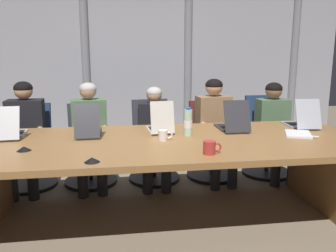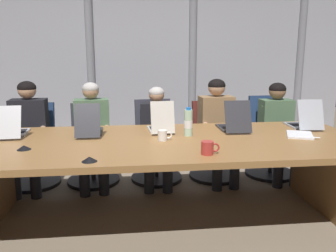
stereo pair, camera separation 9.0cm
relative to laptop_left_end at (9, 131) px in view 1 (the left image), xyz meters
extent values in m
plane|color=#7F705B|center=(1.37, -0.33, -0.80)|extent=(12.22, 12.22, 0.00)
cube|color=olive|center=(1.37, -0.33, -0.08)|extent=(3.52, 1.35, 0.05)
cube|color=black|center=(1.37, -0.33, -0.15)|extent=(2.99, 0.10, 0.06)
cube|color=brown|center=(2.88, -0.33, -0.45)|extent=(0.08, 1.15, 0.69)
cube|color=#9999A0|center=(1.37, 2.10, 0.55)|extent=(6.11, 0.10, 2.68)
cylinder|color=gray|center=(0.53, 2.04, 0.55)|extent=(0.12, 0.12, 2.63)
cylinder|color=gray|center=(2.04, 2.04, 0.55)|extent=(0.12, 0.12, 2.63)
cylinder|color=gray|center=(3.75, 2.04, 0.55)|extent=(0.12, 0.12, 2.63)
cube|color=#BCBCC1|center=(-0.01, 0.07, -0.05)|extent=(0.26, 0.33, 0.02)
cube|color=black|center=(-0.01, 0.09, -0.04)|extent=(0.22, 0.19, 0.00)
cube|color=#BCBCC1|center=(0.01, -0.15, 0.10)|extent=(0.25, 0.15, 0.27)
cube|color=black|center=(0.01, -0.14, 0.10)|extent=(0.22, 0.13, 0.24)
cube|color=#2D2D33|center=(0.70, 0.04, -0.05)|extent=(0.23, 0.33, 0.02)
cube|color=black|center=(0.70, 0.07, -0.04)|extent=(0.19, 0.18, 0.00)
cube|color=#2D2D33|center=(0.70, -0.18, 0.10)|extent=(0.22, 0.14, 0.29)
cube|color=black|center=(0.70, -0.18, 0.11)|extent=(0.20, 0.12, 0.26)
cube|color=beige|center=(1.36, 0.06, -0.05)|extent=(0.24, 0.33, 0.02)
cube|color=black|center=(1.36, 0.09, -0.04)|extent=(0.19, 0.18, 0.00)
cube|color=beige|center=(1.37, -0.13, 0.11)|extent=(0.22, 0.09, 0.29)
cube|color=black|center=(1.37, -0.12, 0.11)|extent=(0.20, 0.08, 0.26)
cube|color=#2D2D33|center=(2.08, 0.06, -0.05)|extent=(0.25, 0.33, 0.02)
cube|color=black|center=(2.08, 0.09, -0.04)|extent=(0.21, 0.18, 0.00)
cube|color=#2D2D33|center=(2.07, -0.16, 0.10)|extent=(0.25, 0.13, 0.29)
cube|color=black|center=(2.07, -0.15, 0.11)|extent=(0.22, 0.11, 0.26)
cube|color=#A8ADB7|center=(2.81, 0.08, -0.05)|extent=(0.26, 0.33, 0.02)
cube|color=black|center=(2.81, 0.11, -0.04)|extent=(0.22, 0.18, 0.00)
cube|color=#A8ADB7|center=(2.80, -0.13, 0.10)|extent=(0.25, 0.12, 0.28)
cube|color=black|center=(2.80, -0.12, 0.10)|extent=(0.23, 0.10, 0.25)
cube|color=navy|center=(-0.04, 0.69, -0.38)|extent=(0.51, 0.51, 0.08)
cube|color=navy|center=(-0.02, 0.91, -0.11)|extent=(0.44, 0.14, 0.47)
cylinder|color=#262628|center=(-0.04, 0.69, -0.59)|extent=(0.05, 0.05, 0.33)
cylinder|color=black|center=(-0.04, 0.69, -0.78)|extent=(0.60, 0.60, 0.04)
cube|color=#2D2D38|center=(0.64, 0.69, -0.38)|extent=(0.55, 0.55, 0.08)
cube|color=#2D2D38|center=(0.60, 0.91, -0.12)|extent=(0.44, 0.18, 0.46)
cylinder|color=#262628|center=(0.64, 0.69, -0.59)|extent=(0.05, 0.05, 0.33)
cylinder|color=black|center=(0.64, 0.69, -0.78)|extent=(0.60, 0.60, 0.04)
cube|color=#2D2D38|center=(1.38, 0.69, -0.38)|extent=(0.53, 0.53, 0.08)
cube|color=#2D2D38|center=(1.36, 0.91, -0.10)|extent=(0.44, 0.16, 0.48)
cylinder|color=#262628|center=(1.38, 0.69, -0.59)|extent=(0.05, 0.05, 0.33)
cylinder|color=black|center=(1.38, 0.69, -0.78)|extent=(0.60, 0.60, 0.04)
cube|color=#511E19|center=(2.08, 0.69, -0.38)|extent=(0.52, 0.52, 0.08)
cube|color=#511E19|center=(2.06, 0.91, -0.12)|extent=(0.44, 0.15, 0.46)
cylinder|color=#262628|center=(2.08, 0.69, -0.59)|extent=(0.05, 0.05, 0.33)
cylinder|color=black|center=(2.08, 0.69, -0.78)|extent=(0.60, 0.60, 0.04)
cube|color=navy|center=(2.78, 0.69, -0.38)|extent=(0.49, 0.49, 0.08)
cube|color=navy|center=(2.78, 0.91, -0.09)|extent=(0.43, 0.13, 0.51)
cylinder|color=#262628|center=(2.78, 0.69, -0.59)|extent=(0.05, 0.05, 0.33)
cylinder|color=black|center=(2.78, 0.69, -0.78)|extent=(0.60, 0.60, 0.04)
cube|color=black|center=(-0.02, 0.67, -0.08)|extent=(0.39, 0.23, 0.53)
sphere|color=tan|center=(-0.02, 0.67, 0.29)|extent=(0.19, 0.19, 0.19)
ellipsoid|color=black|center=(-0.02, 0.67, 0.32)|extent=(0.20, 0.20, 0.14)
cylinder|color=black|center=(0.14, 0.68, 0.00)|extent=(0.07, 0.14, 0.27)
cylinder|color=tan|center=(0.14, 0.47, -0.12)|extent=(0.07, 0.30, 0.06)
cylinder|color=black|center=(-0.19, 0.67, 0.00)|extent=(0.07, 0.14, 0.27)
cylinder|color=tan|center=(-0.18, 0.46, -0.12)|extent=(0.07, 0.30, 0.06)
cylinder|color=#262833|center=(0.08, 0.48, -0.37)|extent=(0.14, 0.40, 0.13)
cylinder|color=#262833|center=(0.09, 0.30, -0.58)|extent=(0.11, 0.11, 0.43)
cylinder|color=#262833|center=(-0.12, 0.47, -0.37)|extent=(0.14, 0.40, 0.13)
cylinder|color=#262833|center=(-0.11, 0.29, -0.58)|extent=(0.11, 0.11, 0.43)
cube|color=#4C6B4C|center=(0.65, 0.67, -0.08)|extent=(0.40, 0.25, 0.53)
sphere|color=tan|center=(0.65, 0.67, 0.28)|extent=(0.18, 0.18, 0.18)
ellipsoid|color=#B2ADA8|center=(0.65, 0.67, 0.30)|extent=(0.19, 0.19, 0.14)
cylinder|color=#4C6B4C|center=(0.81, 0.69, -0.01)|extent=(0.08, 0.14, 0.27)
cylinder|color=tan|center=(0.83, 0.48, -0.13)|extent=(0.09, 0.30, 0.06)
cylinder|color=#4C6B4C|center=(0.49, 0.66, -0.01)|extent=(0.08, 0.14, 0.27)
cylinder|color=tan|center=(0.51, 0.45, -0.13)|extent=(0.09, 0.30, 0.06)
cylinder|color=#262833|center=(0.77, 0.48, -0.37)|extent=(0.17, 0.41, 0.13)
cylinder|color=#262833|center=(0.79, 0.30, -0.58)|extent=(0.11, 0.11, 0.43)
cylinder|color=#262833|center=(0.57, 0.47, -0.37)|extent=(0.17, 0.41, 0.13)
cylinder|color=#262833|center=(0.59, 0.29, -0.58)|extent=(0.11, 0.11, 0.43)
cube|color=black|center=(1.38, 0.67, -0.11)|extent=(0.38, 0.24, 0.47)
sphere|color=tan|center=(1.38, 0.67, 0.22)|extent=(0.18, 0.18, 0.18)
ellipsoid|color=#B2ADA8|center=(1.38, 0.67, 0.24)|extent=(0.18, 0.18, 0.13)
cylinder|color=black|center=(1.54, 0.67, -0.06)|extent=(0.08, 0.14, 0.27)
cylinder|color=tan|center=(1.53, 0.46, -0.18)|extent=(0.08, 0.30, 0.06)
cylinder|color=black|center=(1.23, 0.68, -0.06)|extent=(0.08, 0.14, 0.27)
cylinder|color=tan|center=(1.22, 0.47, -0.18)|extent=(0.08, 0.30, 0.06)
cylinder|color=#262833|center=(1.47, 0.47, -0.37)|extent=(0.15, 0.41, 0.13)
cylinder|color=#262833|center=(1.47, 0.29, -0.58)|extent=(0.11, 0.11, 0.43)
cylinder|color=#262833|center=(1.27, 0.48, -0.37)|extent=(0.15, 0.41, 0.13)
cylinder|color=#262833|center=(1.27, 0.30, -0.58)|extent=(0.11, 0.11, 0.43)
cube|color=olive|center=(2.08, 0.67, -0.08)|extent=(0.40, 0.25, 0.54)
sphere|color=tan|center=(2.08, 0.67, 0.30)|extent=(0.20, 0.20, 0.20)
ellipsoid|color=black|center=(2.08, 0.67, 0.32)|extent=(0.20, 0.20, 0.15)
cylinder|color=olive|center=(2.24, 0.69, 0.00)|extent=(0.08, 0.14, 0.27)
cylinder|color=tan|center=(2.26, 0.48, -0.11)|extent=(0.09, 0.30, 0.06)
cylinder|color=olive|center=(1.91, 0.66, 0.00)|extent=(0.08, 0.14, 0.27)
cylinder|color=tan|center=(1.93, 0.45, -0.11)|extent=(0.09, 0.30, 0.06)
cylinder|color=#262833|center=(2.19, 0.48, -0.37)|extent=(0.17, 0.41, 0.13)
cylinder|color=#262833|center=(2.21, 0.30, -0.58)|extent=(0.11, 0.11, 0.43)
cylinder|color=#262833|center=(1.99, 0.47, -0.37)|extent=(0.17, 0.41, 0.13)
cylinder|color=#262833|center=(2.01, 0.29, -0.58)|extent=(0.11, 0.11, 0.43)
cube|color=#4C6B4C|center=(2.81, 0.67, -0.10)|extent=(0.37, 0.22, 0.49)
sphere|color=#8C6647|center=(2.81, 0.67, 0.25)|extent=(0.19, 0.19, 0.19)
ellipsoid|color=black|center=(2.81, 0.67, 0.27)|extent=(0.20, 0.20, 0.15)
cylinder|color=#4C6B4C|center=(2.96, 0.67, -0.05)|extent=(0.07, 0.14, 0.27)
cylinder|color=#8C6647|center=(2.96, 0.46, -0.16)|extent=(0.06, 0.30, 0.06)
cylinder|color=#4C6B4C|center=(2.65, 0.67, -0.05)|extent=(0.07, 0.14, 0.27)
cylinder|color=#8C6647|center=(2.65, 0.46, -0.16)|extent=(0.06, 0.30, 0.06)
cylinder|color=#262833|center=(2.91, 0.47, -0.37)|extent=(0.13, 0.40, 0.13)
cylinder|color=#262833|center=(2.91, 0.29, -0.58)|extent=(0.11, 0.11, 0.43)
cylinder|color=#262833|center=(2.71, 0.47, -0.37)|extent=(0.13, 0.40, 0.13)
cylinder|color=#262833|center=(2.71, 0.29, -0.58)|extent=(0.11, 0.11, 0.43)
cylinder|color=#ADD1B2|center=(1.60, -0.18, 0.06)|extent=(0.08, 0.08, 0.24)
cylinder|color=white|center=(1.60, -0.18, 0.05)|extent=(0.08, 0.08, 0.07)
cylinder|color=blue|center=(1.60, -0.18, 0.19)|extent=(0.04, 0.04, 0.02)
cylinder|color=white|center=(1.35, -0.34, -0.01)|extent=(0.08, 0.08, 0.09)
torus|color=white|center=(1.40, -0.34, -0.01)|extent=(0.07, 0.01, 0.07)
cylinder|color=#B2332D|center=(1.64, -0.79, -0.01)|extent=(0.09, 0.09, 0.10)
torus|color=#B2332D|center=(1.70, -0.79, -0.01)|extent=(0.07, 0.01, 0.07)
cone|color=black|center=(0.79, -0.87, -0.04)|extent=(0.11, 0.11, 0.03)
cone|color=black|center=(0.24, -0.50, -0.04)|extent=(0.11, 0.11, 0.03)
cube|color=silver|center=(2.61, -0.30, -0.05)|extent=(0.32, 0.36, 0.02)
cylinder|color=silver|center=(2.61, -0.44, -0.04)|extent=(0.20, 0.09, 0.01)
camera|label=1|loc=(0.98, -3.23, 0.69)|focal=37.25mm
camera|label=2|loc=(1.07, -3.24, 0.69)|focal=37.25mm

